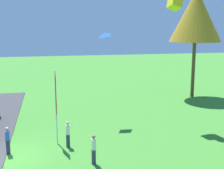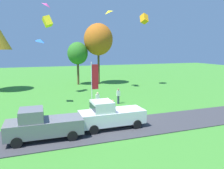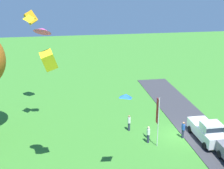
# 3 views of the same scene
# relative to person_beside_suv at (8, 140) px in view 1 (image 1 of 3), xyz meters

# --- Properties ---
(ground_plane) EXTENTS (120.00, 120.00, 0.00)m
(ground_plane) POSITION_rel_person_beside_suv_xyz_m (0.48, 0.09, -0.88)
(ground_plane) COLOR #3D842D
(person_beside_suv) EXTENTS (0.36, 0.24, 1.71)m
(person_beside_suv) POSITION_rel_person_beside_suv_xyz_m (0.00, 0.00, 0.00)
(person_beside_suv) COLOR #2D334C
(person_beside_suv) RESTS_ON ground
(person_watching_sky) EXTENTS (0.36, 0.24, 1.71)m
(person_watching_sky) POSITION_rel_person_beside_suv_xyz_m (-0.34, 3.61, 0.00)
(person_watching_sky) COLOR #2D334C
(person_watching_sky) RESTS_ON ground
(person_on_lawn) EXTENTS (0.36, 0.24, 1.71)m
(person_on_lawn) POSITION_rel_person_beside_suv_xyz_m (2.41, 4.85, 0.00)
(person_on_lawn) COLOR #2D334C
(person_on_lawn) RESTS_ON ground
(tree_left_of_center) EXTENTS (5.35, 5.35, 11.29)m
(tree_left_of_center) POSITION_rel_person_beside_suv_xyz_m (-11.77, 17.72, 7.71)
(tree_left_of_center) COLOR brown
(tree_left_of_center) RESTS_ON ground
(flag_banner) EXTENTS (0.71, 0.08, 4.84)m
(flag_banner) POSITION_rel_person_beside_suv_xyz_m (-0.87, 2.96, 2.19)
(flag_banner) COLOR silver
(flag_banner) RESTS_ON ground
(kite_diamond_near_flag) EXTENTS (1.21, 1.30, 0.50)m
(kite_diamond_near_flag) POSITION_rel_person_beside_suv_xyz_m (-5.52, 6.96, 6.05)
(kite_diamond_near_flag) COLOR blue
(kite_box_topmost) EXTENTS (1.29, 1.30, 1.60)m
(kite_box_topmost) POSITION_rel_person_beside_suv_xyz_m (-4.36, 12.24, 8.60)
(kite_box_topmost) COLOR yellow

